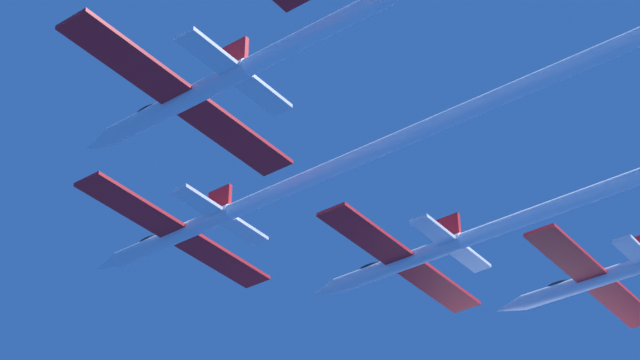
{
  "coord_description": "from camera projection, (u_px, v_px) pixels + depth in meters",
  "views": [
    {
      "loc": [
        -53.04,
        -55.19,
        -45.09
      ],
      "look_at": [
        0.1,
        -14.94,
        -0.04
      ],
      "focal_mm": 63.21,
      "sensor_mm": 36.0,
      "label": 1
    }
  ],
  "objects": [
    {
      "name": "jet_lead",
      "position": [
        296.0,
        184.0,
        82.29
      ],
      "size": [
        19.54,
        49.89,
        3.24
      ],
      "color": "white"
    },
    {
      "name": "jet_right_wing",
      "position": [
        533.0,
        215.0,
        83.59
      ],
      "size": [
        19.54,
        49.61,
        3.24
      ],
      "color": "white"
    },
    {
      "name": "jet_left_wing",
      "position": [
        314.0,
        33.0,
        67.45
      ],
      "size": [
        19.54,
        47.43,
        3.24
      ],
      "color": "white"
    }
  ]
}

